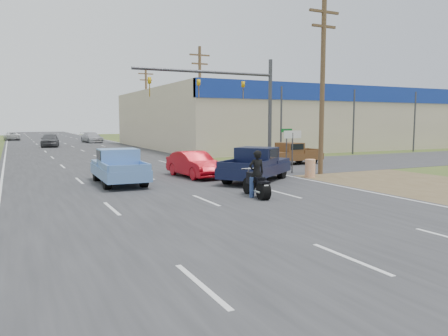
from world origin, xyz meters
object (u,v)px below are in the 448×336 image
motorcycle (257,186)px  blue_pickup (118,166)px  distant_car_grey (50,140)px  distant_car_silver (92,138)px  distant_car_white (12,136)px  navy_pickup (257,164)px  brown_pickup (289,154)px  red_convertible (194,165)px  rider (257,175)px

motorcycle → blue_pickup: (-4.13, 6.45, 0.37)m
blue_pickup → distant_car_grey: blue_pickup is taller
distant_car_grey → distant_car_silver: size_ratio=0.95×
distant_car_white → distant_car_silver: bearing=122.6°
navy_pickup → brown_pickup: 9.16m
distant_car_grey → red_convertible: bearing=-74.6°
blue_pickup → distant_car_grey: (-0.48, 34.65, -0.04)m
red_convertible → motorcycle: red_convertible is taller
distant_car_grey → distant_car_white: (-4.03, 22.20, -0.16)m
distant_car_silver → blue_pickup: bearing=-106.1°
distant_car_grey → distant_car_white: 22.56m
navy_pickup → distant_car_silver: 45.33m
rider → distant_car_grey: (-4.61, 41.04, -0.08)m
rider → blue_pickup: size_ratio=0.34×
rider → brown_pickup: bearing=-125.3°
brown_pickup → distant_car_silver: size_ratio=0.94×
distant_car_white → navy_pickup: bearing=96.4°
distant_car_grey → distant_car_white: distant_car_grey is taller
red_convertible → distant_car_silver: distant_car_silver is taller
red_convertible → navy_pickup: bearing=-56.2°
motorcycle → blue_pickup: size_ratio=0.42×
motorcycle → distant_car_silver: 49.61m
blue_pickup → distant_car_silver: blue_pickup is taller
rider → distant_car_white: rider is taller
navy_pickup → rider: bearing=-68.2°
red_convertible → blue_pickup: (-4.28, -0.65, 0.17)m
motorcycle → brown_pickup: 13.98m
red_convertible → distant_car_grey: size_ratio=0.88×
rider → navy_pickup: size_ratio=0.34×
brown_pickup → distant_car_grey: (-13.55, 30.35, 0.05)m
motorcycle → blue_pickup: bearing=127.3°
blue_pickup → distant_car_white: blue_pickup is taller
brown_pickup → distant_car_white: (-17.59, 52.55, -0.11)m
distant_car_white → motorcycle: bearing=93.5°
rider → motorcycle: bearing=90.0°
motorcycle → distant_car_silver: bearing=92.7°
motorcycle → rider: size_ratio=1.23×
blue_pickup → brown_pickup: (13.07, 4.30, -0.09)m
blue_pickup → motorcycle: bearing=-55.9°
navy_pickup → distant_car_white: (-11.12, 59.04, -0.21)m
rider → distant_car_grey: 41.30m
rider → distant_car_silver: 49.55m
red_convertible → brown_pickup: (8.79, 3.64, 0.08)m
navy_pickup → brown_pickup: (6.47, 6.49, -0.10)m
brown_pickup → distant_car_silver: brown_pickup is taller
distant_car_grey → distant_car_silver: (6.25, 8.48, -0.09)m
red_convertible → blue_pickup: 4.33m
navy_pickup → blue_pickup: bearing=-146.1°
distant_car_white → rider: bearing=93.5°
navy_pickup → distant_car_grey: navy_pickup is taller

